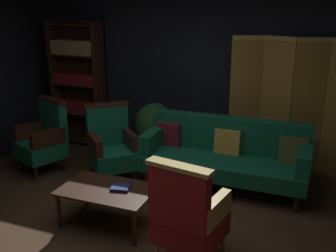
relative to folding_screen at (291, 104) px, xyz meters
name	(u,v)px	position (x,y,z in m)	size (l,w,h in m)	color
ground_plane	(140,232)	(-1.26, -2.25, -0.99)	(10.00, 10.00, 0.00)	#3D2819
back_wall	(208,67)	(-1.26, 0.20, 0.41)	(7.20, 0.10, 2.80)	black
folding_screen	(291,104)	(0.00, 0.00, 0.00)	(1.72, 0.23, 1.90)	olive
bookshelf	(78,81)	(-3.41, -0.06, 0.10)	(0.90, 0.32, 2.05)	black
velvet_couch	(226,153)	(-0.71, -0.80, -0.53)	(2.12, 0.78, 0.88)	black
coffee_table	(107,192)	(-1.67, -2.21, -0.61)	(1.00, 0.64, 0.42)	black
armchair_gilt_accent	(188,215)	(-0.65, -2.52, -0.50)	(0.67, 0.67, 1.04)	tan
armchair_wing_left	(44,138)	(-3.22, -1.27, -0.50)	(0.76, 0.75, 1.04)	black
armchair_wing_right	(111,146)	(-2.18, -1.19, -0.50)	(0.82, 0.82, 1.04)	black
potted_plant	(155,128)	(-1.90, -0.39, -0.46)	(0.62, 0.62, 0.92)	brown
book_navy_cloth	(121,188)	(-1.53, -2.16, -0.55)	(0.19, 0.17, 0.03)	navy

